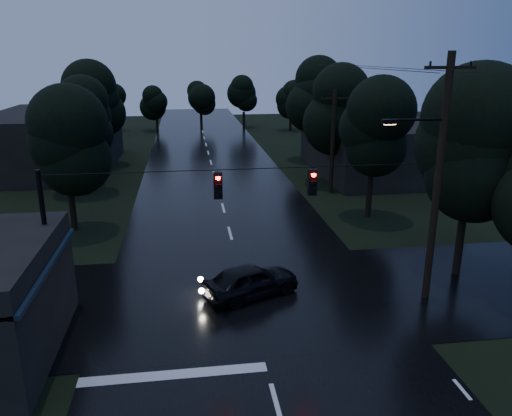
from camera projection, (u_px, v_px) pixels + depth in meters
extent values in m
cube|color=black|center=(218.00, 189.00, 38.17)|extent=(12.00, 120.00, 0.02)
cube|color=black|center=(247.00, 297.00, 21.13)|extent=(60.00, 9.00, 0.02)
cube|color=black|center=(48.00, 266.00, 16.41)|extent=(0.30, 7.00, 0.15)
cylinder|color=black|center=(20.00, 364.00, 14.04)|extent=(0.10, 0.10, 3.00)
cylinder|color=black|center=(67.00, 275.00, 19.72)|extent=(0.10, 0.10, 3.00)
cube|color=#EDCC5E|center=(36.00, 307.00, 15.19)|extent=(0.06, 1.60, 0.50)
cube|color=#EDCC5E|center=(57.00, 270.00, 17.75)|extent=(0.06, 1.20, 0.50)
cube|color=black|center=(376.00, 147.00, 43.20)|extent=(10.00, 14.00, 4.40)
cube|color=black|center=(55.00, 140.00, 45.01)|extent=(10.00, 16.00, 5.00)
cylinder|color=black|center=(438.00, 183.00, 19.73)|extent=(0.30, 0.30, 10.00)
cube|color=black|center=(450.00, 67.00, 18.44)|extent=(2.00, 0.12, 0.12)
cylinder|color=black|center=(417.00, 120.00, 18.85)|extent=(2.20, 0.10, 0.10)
cube|color=black|center=(390.00, 122.00, 18.72)|extent=(0.60, 0.25, 0.18)
cube|color=#FFB266|center=(389.00, 124.00, 18.75)|extent=(0.45, 0.18, 0.03)
cylinder|color=black|center=(333.00, 142.00, 36.30)|extent=(0.30, 0.30, 7.50)
cube|color=black|center=(335.00, 98.00, 35.37)|extent=(2.00, 0.12, 0.12)
cylinder|color=black|center=(48.00, 250.00, 18.30)|extent=(0.18, 0.18, 6.00)
cylinder|color=black|center=(250.00, 169.00, 18.49)|extent=(15.00, 0.03, 0.03)
cube|color=black|center=(218.00, 186.00, 18.50)|extent=(0.32, 0.25, 1.00)
sphere|color=#FF0C07|center=(218.00, 187.00, 18.36)|extent=(0.18, 0.18, 0.18)
cube|color=black|center=(312.00, 182.00, 18.99)|extent=(0.32, 0.25, 1.00)
sphere|color=#FF0C07|center=(313.00, 183.00, 18.84)|extent=(0.18, 0.18, 0.18)
cylinder|color=black|center=(459.00, 246.00, 23.02)|extent=(0.36, 0.36, 2.80)
sphere|color=black|center=(468.00, 174.00, 22.02)|extent=(4.48, 4.48, 4.48)
sphere|color=black|center=(472.00, 147.00, 21.67)|extent=(4.48, 4.48, 4.48)
sphere|color=black|center=(475.00, 120.00, 21.32)|extent=(4.48, 4.48, 4.48)
cylinder|color=black|center=(73.00, 210.00, 29.02)|extent=(0.36, 0.36, 2.45)
sphere|color=black|center=(67.00, 159.00, 28.15)|extent=(3.92, 3.92, 3.92)
sphere|color=black|center=(65.00, 141.00, 27.84)|extent=(3.92, 3.92, 3.92)
sphere|color=black|center=(63.00, 122.00, 27.53)|extent=(3.92, 3.92, 3.92)
cylinder|color=black|center=(87.00, 177.00, 36.49)|extent=(0.36, 0.36, 2.62)
sphere|color=black|center=(82.00, 133.00, 35.55)|extent=(4.20, 4.20, 4.20)
sphere|color=black|center=(81.00, 117.00, 35.22)|extent=(4.20, 4.20, 4.20)
sphere|color=black|center=(79.00, 101.00, 34.89)|extent=(4.20, 4.20, 4.20)
cylinder|color=black|center=(99.00, 151.00, 45.84)|extent=(0.36, 0.36, 2.80)
sphere|color=black|center=(96.00, 114.00, 44.85)|extent=(4.48, 4.48, 4.48)
sphere|color=black|center=(95.00, 100.00, 44.49)|extent=(4.48, 4.48, 4.48)
sphere|color=black|center=(93.00, 86.00, 44.14)|extent=(4.48, 4.48, 4.48)
cylinder|color=black|center=(369.00, 196.00, 31.43)|extent=(0.36, 0.36, 2.62)
sphere|color=black|center=(372.00, 146.00, 30.49)|extent=(4.20, 4.20, 4.20)
sphere|color=black|center=(374.00, 128.00, 30.16)|extent=(4.20, 4.20, 4.20)
sphere|color=black|center=(375.00, 109.00, 29.83)|extent=(4.20, 4.20, 4.20)
cylinder|color=black|center=(340.00, 168.00, 39.05)|extent=(0.36, 0.36, 2.80)
sphere|color=black|center=(342.00, 124.00, 38.05)|extent=(4.48, 4.48, 4.48)
sphere|color=black|center=(343.00, 108.00, 37.70)|extent=(4.48, 4.48, 4.48)
sphere|color=black|center=(344.00, 92.00, 37.35)|extent=(4.48, 4.48, 4.48)
cylinder|color=black|center=(315.00, 145.00, 48.57)|extent=(0.36, 0.36, 2.97)
sphere|color=black|center=(317.00, 107.00, 47.51)|extent=(4.76, 4.76, 4.76)
sphere|color=black|center=(317.00, 93.00, 47.14)|extent=(4.76, 4.76, 4.76)
sphere|color=black|center=(318.00, 79.00, 46.76)|extent=(4.76, 4.76, 4.76)
imported|color=black|center=(251.00, 281.00, 21.09)|extent=(4.49, 3.16, 1.42)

